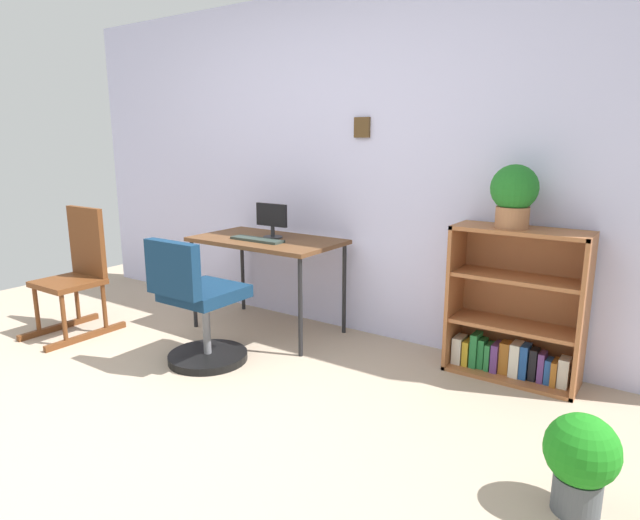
# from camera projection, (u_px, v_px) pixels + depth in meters

# --- Properties ---
(ground_plane) EXTENTS (6.24, 6.24, 0.00)m
(ground_plane) POSITION_uv_depth(u_px,v_px,m) (84.00, 442.00, 2.61)
(ground_plane) COLOR tan
(wall_back) EXTENTS (5.20, 0.12, 2.48)m
(wall_back) POSITION_uv_depth(u_px,v_px,m) (330.00, 166.00, 4.06)
(wall_back) COLOR silver
(wall_back) RESTS_ON ground_plane
(desk) EXTENTS (1.10, 0.63, 0.71)m
(desk) POSITION_uv_depth(u_px,v_px,m) (267.00, 245.00, 4.00)
(desk) COLOR brown
(desk) RESTS_ON ground_plane
(monitor) EXTENTS (0.27, 0.14, 0.26)m
(monitor) POSITION_uv_depth(u_px,v_px,m) (272.00, 220.00, 3.97)
(monitor) COLOR #262628
(monitor) RESTS_ON desk
(keyboard) EXTENTS (0.43, 0.12, 0.02)m
(keyboard) POSITION_uv_depth(u_px,v_px,m) (257.00, 240.00, 3.89)
(keyboard) COLOR #2C3832
(keyboard) RESTS_ON desk
(office_chair) EXTENTS (0.52, 0.55, 0.84)m
(office_chair) POSITION_uv_depth(u_px,v_px,m) (199.00, 311.00, 3.44)
(office_chair) COLOR black
(office_chair) RESTS_ON ground_plane
(rocking_chair) EXTENTS (0.42, 0.64, 0.94)m
(rocking_chair) POSITION_uv_depth(u_px,v_px,m) (77.00, 271.00, 4.01)
(rocking_chair) COLOR brown
(rocking_chair) RESTS_ON ground_plane
(bookshelf_low) EXTENTS (0.78, 0.30, 0.93)m
(bookshelf_low) POSITION_uv_depth(u_px,v_px,m) (515.00, 314.00, 3.26)
(bookshelf_low) COLOR #9D5D35
(bookshelf_low) RESTS_ON ground_plane
(potted_plant_on_shelf) EXTENTS (0.27, 0.27, 0.37)m
(potted_plant_on_shelf) POSITION_uv_depth(u_px,v_px,m) (514.00, 194.00, 3.09)
(potted_plant_on_shelf) COLOR #9E6642
(potted_plant_on_shelf) RESTS_ON bookshelf_low
(potted_plant_floor) EXTENTS (0.28, 0.28, 0.41)m
(potted_plant_floor) POSITION_uv_depth(u_px,v_px,m) (581.00, 458.00, 2.07)
(potted_plant_floor) COLOR #474C51
(potted_plant_floor) RESTS_ON ground_plane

